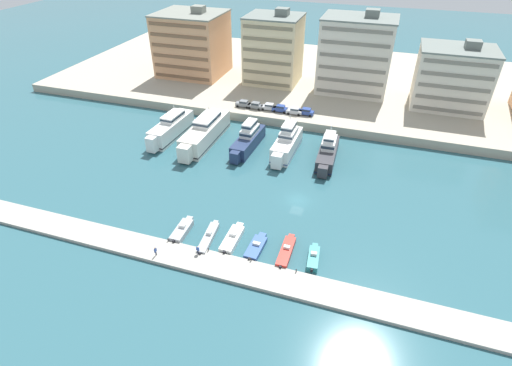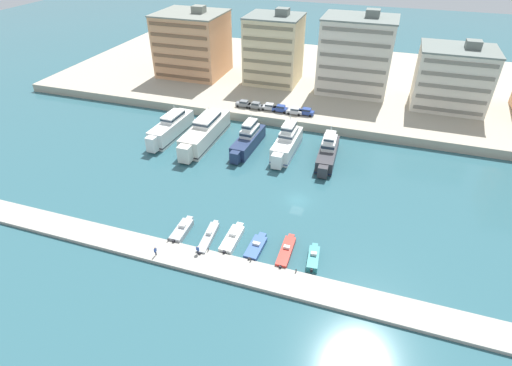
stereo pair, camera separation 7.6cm
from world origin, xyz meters
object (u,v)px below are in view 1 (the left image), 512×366
motorboat_white_mid_left (233,239)px  pedestrian_near_edge (198,249)px  motorboat_grey_far_left (182,230)px  motorboat_teal_center_right (313,258)px  pedestrian_mid_deck (155,251)px  motorboat_blue_center_left (256,247)px  yacht_charcoal_center (328,152)px  car_silver_mid_left (269,107)px  car_grey_left (255,105)px  motorboat_red_center (286,252)px  yacht_white_center_left (287,143)px  car_blue_center_left (280,108)px  car_blue_center_right (306,111)px  yacht_ivory_left (205,132)px  car_grey_far_left (243,103)px  yacht_navy_mid_left (248,139)px  car_silver_center (294,111)px  motorboat_grey_left (208,238)px  yacht_white_far_left (171,128)px

motorboat_white_mid_left → pedestrian_near_edge: (-3.92, -5.05, 0.96)m
motorboat_grey_far_left → motorboat_teal_center_right: size_ratio=1.12×
motorboat_white_mid_left → pedestrian_mid_deck: size_ratio=4.71×
motorboat_blue_center_left → yacht_charcoal_center: bearing=79.4°
motorboat_grey_far_left → motorboat_teal_center_right: bearing=1.4°
yacht_charcoal_center → car_silver_mid_left: yacht_charcoal_center is taller
motorboat_blue_center_left → car_grey_left: car_grey_left is taller
motorboat_red_center → motorboat_grey_far_left: bearing=-178.1°
yacht_white_center_left → yacht_charcoal_center: 9.40m
car_blue_center_left → motorboat_white_mid_left: bearing=-84.0°
car_blue_center_right → pedestrian_near_edge: bearing=-96.1°
yacht_ivory_left → car_grey_left: (6.84, 17.33, 0.75)m
yacht_white_center_left → pedestrian_near_edge: (-4.90, -36.73, -0.93)m
car_grey_far_left → motorboat_blue_center_left: bearing=-68.0°
motorboat_teal_center_right → pedestrian_mid_deck: size_ratio=3.73×
yacht_white_center_left → motorboat_white_mid_left: 31.75m
yacht_navy_mid_left → motorboat_grey_far_left: (-0.88, -31.83, -1.62)m
motorboat_red_center → car_blue_center_right: (-7.54, 48.44, 2.73)m
car_silver_mid_left → car_blue_center_left: (3.16, -0.12, 0.00)m
yacht_charcoal_center → motorboat_teal_center_right: bearing=-84.0°
yacht_white_center_left → yacht_ivory_left: bearing=-177.1°
motorboat_blue_center_left → motorboat_red_center: bearing=5.7°
car_silver_mid_left → pedestrian_near_edge: bearing=-85.4°
yacht_navy_mid_left → car_blue_center_left: yacht_navy_mid_left is taller
motorboat_white_mid_left → pedestrian_mid_deck: bearing=-143.8°
car_blue_center_left → car_blue_center_right: bearing=1.4°
yacht_charcoal_center → pedestrian_near_edge: bearing=-111.4°
car_grey_far_left → car_blue_center_right: 17.06m
yacht_ivory_left → car_grey_left: yacht_ivory_left is taller
motorboat_blue_center_left → car_blue_center_right: car_blue_center_right is taller
pedestrian_near_edge → yacht_ivory_left: bearing=112.5°
yacht_navy_mid_left → car_silver_mid_left: bearing=90.5°
yacht_charcoal_center → pedestrian_mid_deck: bearing=-117.8°
yacht_ivory_left → car_silver_center: size_ratio=5.37×
yacht_charcoal_center → motorboat_grey_far_left: (-19.34, -32.18, -1.49)m
motorboat_white_mid_left → car_grey_far_left: size_ratio=1.86×
motorboat_red_center → car_silver_center: 49.17m
motorboat_grey_left → motorboat_blue_center_left: 8.33m
motorboat_white_mid_left → motorboat_red_center: bearing=-0.6°
yacht_ivory_left → yacht_navy_mid_left: yacht_navy_mid_left is taller
yacht_ivory_left → motorboat_blue_center_left: (23.11, -31.27, -2.02)m
yacht_navy_mid_left → car_blue_center_left: bearing=80.0°
car_silver_center → car_silver_mid_left: bearing=176.5°
yacht_white_center_left → car_silver_mid_left: yacht_white_center_left is taller
yacht_navy_mid_left → motorboat_teal_center_right: 38.17m
yacht_white_far_left → motorboat_teal_center_right: bearing=-36.4°
motorboat_white_mid_left → car_blue_center_right: 48.45m
yacht_white_center_left → motorboat_blue_center_left: yacht_white_center_left is taller
yacht_navy_mid_left → motorboat_grey_left: size_ratio=1.92×
yacht_charcoal_center → car_blue_center_left: bearing=132.8°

